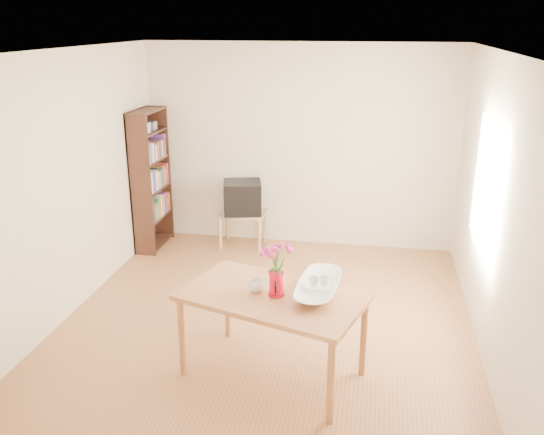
% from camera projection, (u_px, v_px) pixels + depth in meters
% --- Properties ---
extents(room, '(4.50, 4.50, 4.50)m').
position_uv_depth(room, '(269.00, 197.00, 5.30)').
color(room, brown).
rests_on(room, ground).
extents(table, '(1.64, 1.23, 0.75)m').
position_uv_depth(table, '(273.00, 303.00, 4.67)').
color(table, '#9D5F36').
rests_on(table, ground).
extents(tv_stand, '(0.60, 0.45, 0.46)m').
position_uv_depth(tv_stand, '(243.00, 218.00, 7.55)').
color(tv_stand, tan).
rests_on(tv_stand, ground).
extents(bookshelf, '(0.28, 0.70, 1.80)m').
position_uv_depth(bookshelf, '(151.00, 185.00, 7.39)').
color(bookshelf, black).
rests_on(bookshelf, ground).
extents(pitcher, '(0.13, 0.21, 0.20)m').
position_uv_depth(pitcher, '(276.00, 285.00, 4.60)').
color(pitcher, red).
rests_on(pitcher, table).
extents(flowers, '(0.23, 0.23, 0.32)m').
position_uv_depth(flowers, '(276.00, 255.00, 4.52)').
color(flowers, '#F0389D').
rests_on(flowers, pitcher).
extents(mug, '(0.16, 0.16, 0.10)m').
position_uv_depth(mug, '(256.00, 286.00, 4.68)').
color(mug, white).
rests_on(mug, table).
extents(bowl, '(0.54, 0.54, 0.47)m').
position_uv_depth(bowl, '(319.00, 265.00, 4.62)').
color(bowl, white).
rests_on(bowl, table).
extents(teacup_a, '(0.09, 0.09, 0.07)m').
position_uv_depth(teacup_a, '(314.00, 269.00, 4.64)').
color(teacup_a, white).
rests_on(teacup_a, bowl).
extents(teacup_b, '(0.10, 0.10, 0.07)m').
position_uv_depth(teacup_b, '(325.00, 269.00, 4.65)').
color(teacup_b, white).
rests_on(teacup_b, bowl).
extents(television, '(0.57, 0.54, 0.41)m').
position_uv_depth(television, '(243.00, 197.00, 7.47)').
color(television, black).
rests_on(television, tv_stand).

